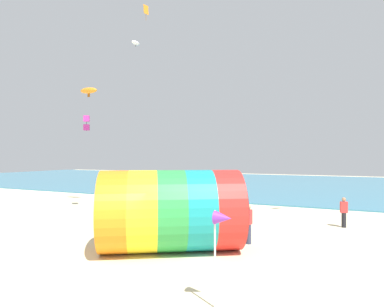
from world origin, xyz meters
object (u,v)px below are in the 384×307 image
at_px(kite_orange_diamond, 146,10).
at_px(cooler_box, 231,242).
at_px(kite_orange_parafoil, 89,91).
at_px(kite_white_parafoil, 136,43).
at_px(kite_handler, 249,223).
at_px(giant_inflatable_tube, 171,210).
at_px(kite_magenta_box, 87,123).
at_px(beach_flag, 222,222).
at_px(bystander_near_water, 344,212).

bearing_deg(kite_orange_diamond, cooler_box, -42.16).
bearing_deg(kite_orange_parafoil, cooler_box, -25.73).
distance_m(kite_white_parafoil, kite_orange_diamond, 5.01).
distance_m(kite_handler, kite_orange_parafoil, 17.98).
relative_size(kite_white_parafoil, kite_orange_diamond, 0.68).
xyz_separation_m(giant_inflatable_tube, kite_orange_parafoil, (-12.29, 8.62, 7.36)).
bearing_deg(kite_handler, kite_orange_diamond, 141.28).
height_order(kite_orange_diamond, kite_magenta_box, kite_orange_diamond).
relative_size(kite_orange_parafoil, kite_magenta_box, 1.39).
distance_m(beach_flag, cooler_box, 6.39).
distance_m(giant_inflatable_tube, kite_orange_parafoil, 16.72).
bearing_deg(kite_white_parafoil, beach_flag, -47.56).
relative_size(kite_orange_parafoil, kite_orange_diamond, 1.22).
relative_size(kite_orange_diamond, beach_flag, 0.51).
bearing_deg(kite_magenta_box, kite_white_parafoil, 34.92).
distance_m(kite_handler, kite_orange_diamond, 20.86).
height_order(bystander_near_water, beach_flag, beach_flag).
distance_m(kite_white_parafoil, beach_flag, 19.59).
distance_m(kite_orange_diamond, kite_magenta_box, 11.05).
xyz_separation_m(kite_orange_parafoil, kite_orange_diamond, (3.47, 2.89, 6.86)).
relative_size(kite_white_parafoil, cooler_box, 1.65).
distance_m(kite_magenta_box, beach_flag, 18.15).
bearing_deg(kite_white_parafoil, kite_handler, -30.51).
bearing_deg(cooler_box, bystander_near_water, 55.75).
height_order(kite_orange_parafoil, beach_flag, kite_orange_parafoil).
relative_size(giant_inflatable_tube, kite_orange_parafoil, 4.18).
relative_size(kite_magenta_box, bystander_near_water, 0.69).
xyz_separation_m(kite_magenta_box, cooler_box, (12.48, -4.72, -5.99)).
distance_m(kite_magenta_box, cooler_box, 14.62).
xyz_separation_m(kite_magenta_box, beach_flag, (14.24, -10.52, -3.97)).
xyz_separation_m(kite_handler, beach_flag, (1.21, -6.47, 1.31)).
xyz_separation_m(kite_handler, kite_white_parafoil, (-10.21, 6.02, 11.18)).
xyz_separation_m(kite_handler, kite_orange_parafoil, (-14.81, 6.19, 8.11)).
height_order(beach_flag, cooler_box, beach_flag).
bearing_deg(kite_orange_diamond, kite_handler, -38.72).
distance_m(kite_magenta_box, bystander_near_water, 17.59).
height_order(kite_white_parafoil, beach_flag, kite_white_parafoil).
height_order(giant_inflatable_tube, kite_handler, giant_inflatable_tube).
height_order(kite_handler, kite_orange_parafoil, kite_orange_parafoil).
bearing_deg(cooler_box, giant_inflatable_tube, -138.22).
distance_m(bystander_near_water, cooler_box, 7.52).
bearing_deg(kite_handler, kite_magenta_box, 162.75).
relative_size(giant_inflatable_tube, cooler_box, 12.47).
bearing_deg(kite_orange_diamond, kite_orange_parafoil, -140.18).
bearing_deg(kite_magenta_box, giant_inflatable_tube, -31.62).
xyz_separation_m(bystander_near_water, cooler_box, (-4.22, -6.20, -0.64)).
height_order(bystander_near_water, cooler_box, bystander_near_water).
height_order(giant_inflatable_tube, kite_orange_diamond, kite_orange_diamond).
distance_m(kite_white_parafoil, bystander_near_water, 17.87).
relative_size(kite_white_parafoil, kite_magenta_box, 0.77).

